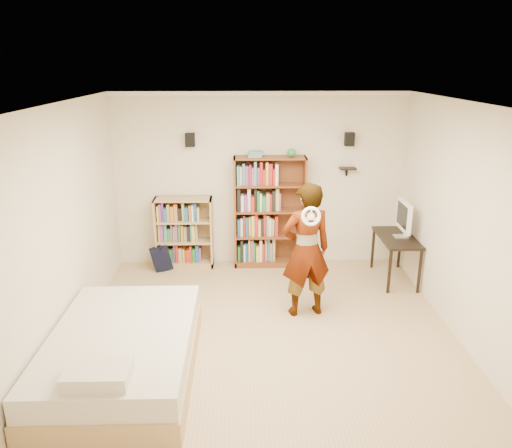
{
  "coord_description": "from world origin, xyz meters",
  "views": [
    {
      "loc": [
        -0.28,
        -5.1,
        3.11
      ],
      "look_at": [
        -0.11,
        0.6,
        1.25
      ],
      "focal_mm": 35.0,
      "sensor_mm": 36.0,
      "label": 1
    }
  ],
  "objects_px": {
    "computer_desk": "(395,258)",
    "person": "(306,250)",
    "daybed": "(122,348)",
    "low_bookshelf": "(184,233)",
    "tall_bookshelf": "(270,212)"
  },
  "relations": [
    {
      "from": "computer_desk",
      "to": "person",
      "type": "height_order",
      "value": "person"
    },
    {
      "from": "daybed",
      "to": "person",
      "type": "xyz_separation_m",
      "value": [
        2.03,
        1.31,
        0.55
      ]
    },
    {
      "from": "low_bookshelf",
      "to": "computer_desk",
      "type": "bearing_deg",
      "value": -11.17
    },
    {
      "from": "tall_bookshelf",
      "to": "person",
      "type": "height_order",
      "value": "tall_bookshelf"
    },
    {
      "from": "low_bookshelf",
      "to": "computer_desk",
      "type": "height_order",
      "value": "low_bookshelf"
    },
    {
      "from": "computer_desk",
      "to": "daybed",
      "type": "bearing_deg",
      "value": -146.47
    },
    {
      "from": "daybed",
      "to": "computer_desk",
      "type": "bearing_deg",
      "value": 33.53
    },
    {
      "from": "tall_bookshelf",
      "to": "low_bookshelf",
      "type": "bearing_deg",
      "value": -179.74
    },
    {
      "from": "person",
      "to": "low_bookshelf",
      "type": "bearing_deg",
      "value": -55.84
    },
    {
      "from": "low_bookshelf",
      "to": "computer_desk",
      "type": "relative_size",
      "value": 1.12
    },
    {
      "from": "tall_bookshelf",
      "to": "computer_desk",
      "type": "height_order",
      "value": "tall_bookshelf"
    },
    {
      "from": "daybed",
      "to": "person",
      "type": "relative_size",
      "value": 1.26
    },
    {
      "from": "tall_bookshelf",
      "to": "daybed",
      "type": "relative_size",
      "value": 0.8
    },
    {
      "from": "computer_desk",
      "to": "person",
      "type": "bearing_deg",
      "value": -145.42
    },
    {
      "from": "computer_desk",
      "to": "daybed",
      "type": "xyz_separation_m",
      "value": [
        -3.5,
        -2.32,
        -0.02
      ]
    }
  ]
}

